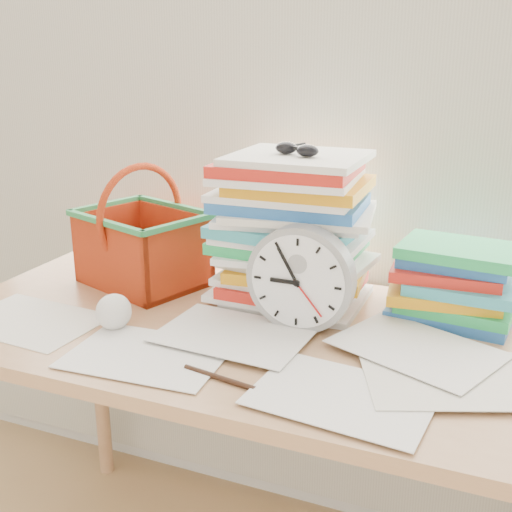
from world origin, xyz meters
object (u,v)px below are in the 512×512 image
at_px(desk, 256,358).
at_px(basket, 142,226).
at_px(paper_stack, 294,230).
at_px(clock, 301,279).
at_px(book_stack, 453,282).

relative_size(desk, basket, 4.70).
bearing_deg(paper_stack, basket, -176.00).
xyz_separation_m(desk, clock, (0.09, 0.03, 0.19)).
bearing_deg(book_stack, paper_stack, -173.78).
relative_size(clock, book_stack, 0.81).
xyz_separation_m(clock, basket, (-0.45, 0.12, 0.04)).
height_order(paper_stack, clock, paper_stack).
xyz_separation_m(desk, book_stack, (0.38, 0.21, 0.16)).
bearing_deg(book_stack, basket, -174.93).
xyz_separation_m(desk, paper_stack, (0.02, 0.17, 0.25)).
distance_m(clock, book_stack, 0.34).
bearing_deg(desk, basket, 158.46).
bearing_deg(desk, book_stack, 28.79).
bearing_deg(clock, paper_stack, 114.89).
height_order(clock, book_stack, clock).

